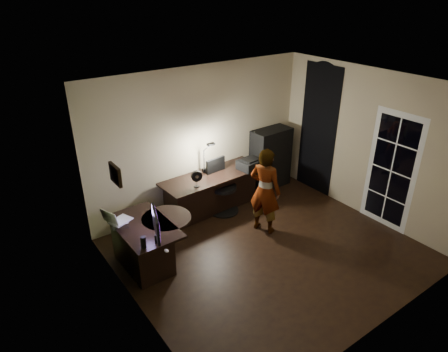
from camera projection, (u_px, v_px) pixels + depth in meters
floor at (269, 252)px, 6.53m from camera, size 4.50×4.00×0.01m
ceiling at (279, 87)px, 5.34m from camera, size 4.50×4.00×0.01m
wall_back at (201, 139)px, 7.40m from camera, size 4.50×0.01×2.70m
wall_front at (393, 242)px, 4.47m from camera, size 4.50×0.01×2.70m
wall_left at (132, 226)px, 4.76m from camera, size 0.01×4.00×2.70m
wall_right at (368, 145)px, 7.12m from camera, size 0.01×4.00×2.70m
green_wall_overlay at (133, 226)px, 4.76m from camera, size 0.00×4.00×2.70m
arched_doorway at (318, 130)px, 7.97m from camera, size 0.01×0.90×2.60m
french_door at (391, 171)px, 6.84m from camera, size 0.02×0.92×2.10m
framed_picture at (115, 175)px, 4.88m from camera, size 0.04×0.30×0.25m
desk_left at (146, 245)px, 6.08m from camera, size 0.79×1.25×0.72m
desk_right at (213, 193)px, 7.54m from camera, size 2.04×0.78×0.75m
cabinet at (270, 158)px, 8.37m from camera, size 0.86×0.46×1.27m
laptop_stand at (121, 224)px, 5.91m from camera, size 0.29×0.27×0.10m
laptop at (120, 215)px, 5.84m from camera, size 0.42×0.41×0.23m
monitor at (155, 233)px, 5.45m from camera, size 0.29×0.56×0.36m
mouse at (167, 251)px, 5.37m from camera, size 0.08×0.10×0.03m
phone at (169, 221)px, 6.05m from camera, size 0.08×0.13×0.01m
pen at (135, 225)px, 5.95m from camera, size 0.10×0.13×0.01m
speaker at (143, 243)px, 5.40m from camera, size 0.08×0.08×0.19m
notepad at (169, 233)px, 5.78m from camera, size 0.22×0.27×0.01m
desk_fan at (196, 179)px, 6.89m from camera, size 0.22×0.16×0.30m
headphones at (247, 169)px, 7.51m from camera, size 0.21×0.11×0.09m
printer at (250, 164)px, 7.59m from camera, size 0.48×0.40×0.20m
desk_lamp at (204, 155)px, 7.36m from camera, size 0.23×0.34×0.69m
office_chair at (224, 187)px, 7.45m from camera, size 0.62×0.62×1.02m
person at (265, 191)px, 6.78m from camera, size 0.56×0.65×1.55m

